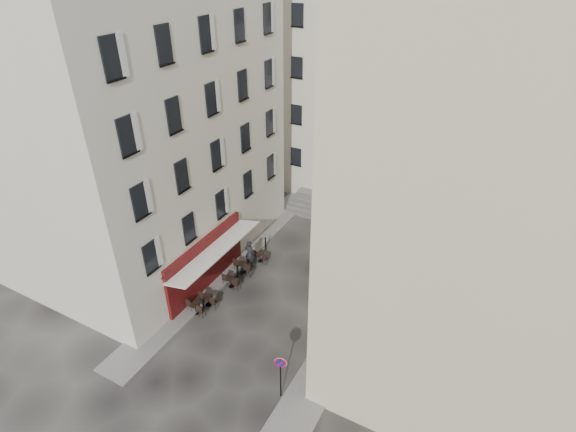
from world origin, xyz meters
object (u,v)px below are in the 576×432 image
Objects in this scene: no_parking_sign at (280,370)px; pedestrian at (250,254)px; bistro_table_a at (196,307)px; bistro_table_b at (209,299)px.

no_parking_sign reaches higher than pedestrian.
bistro_table_a is 1.02× the size of bistro_table_b.
no_parking_sign is 10.22m from pedestrian.
bistro_table_a is at bearing 85.09° from pedestrian.
bistro_table_b is at bearing 87.26° from pedestrian.
bistro_table_b is 4.37m from pedestrian.
bistro_table_a is at bearing -104.01° from bistro_table_b.
pedestrian is at bearing 88.41° from bistro_table_b.
no_parking_sign is at bearing 129.10° from pedestrian.
bistro_table_b is at bearing 136.15° from no_parking_sign.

